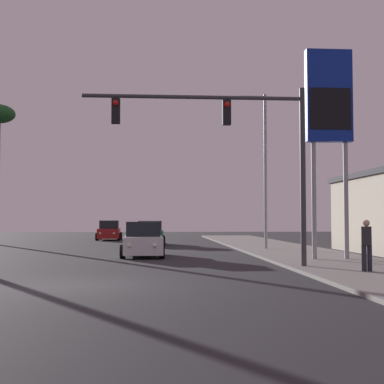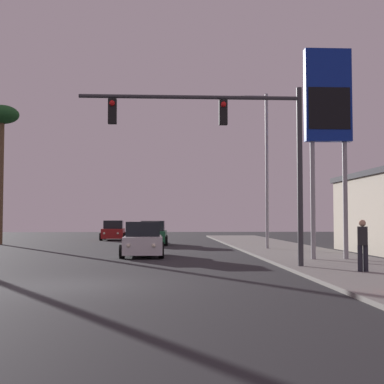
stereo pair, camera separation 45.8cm
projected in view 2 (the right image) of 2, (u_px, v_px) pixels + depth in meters
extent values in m
plane|color=#28282B|center=(67.00, 286.00, 14.55)|extent=(120.00, 120.00, 0.00)
cube|color=gray|center=(310.00, 256.00, 25.03)|extent=(5.00, 60.00, 0.12)
cube|color=#195933|center=(153.00, 237.00, 37.41)|extent=(1.93, 4.26, 0.80)
cube|color=black|center=(153.00, 226.00, 37.60)|extent=(1.66, 2.05, 0.70)
cylinder|color=black|center=(139.00, 241.00, 36.05)|extent=(0.24, 0.64, 0.64)
cylinder|color=black|center=(166.00, 241.00, 36.15)|extent=(0.24, 0.64, 0.64)
cylinder|color=black|center=(141.00, 240.00, 38.65)|extent=(0.24, 0.64, 0.64)
cylinder|color=black|center=(166.00, 240.00, 38.74)|extent=(0.24, 0.64, 0.64)
sphere|color=#F2EACC|center=(144.00, 237.00, 35.27)|extent=(0.18, 0.18, 0.18)
sphere|color=#F2EACC|center=(161.00, 237.00, 35.33)|extent=(0.18, 0.18, 0.18)
cube|color=silver|center=(143.00, 244.00, 25.80)|extent=(1.90, 4.24, 0.80)
cube|color=black|center=(143.00, 229.00, 25.99)|extent=(1.65, 2.04, 0.70)
cylinder|color=black|center=(122.00, 252.00, 24.44)|extent=(0.24, 0.64, 0.64)
cylinder|color=black|center=(161.00, 251.00, 24.53)|extent=(0.24, 0.64, 0.64)
cylinder|color=black|center=(126.00, 248.00, 27.04)|extent=(0.24, 0.64, 0.64)
cylinder|color=black|center=(162.00, 248.00, 27.13)|extent=(0.24, 0.64, 0.64)
sphere|color=#F2EACC|center=(128.00, 246.00, 23.66)|extent=(0.18, 0.18, 0.18)
sphere|color=#F2EACC|center=(154.00, 246.00, 23.72)|extent=(0.18, 0.18, 0.18)
cube|color=maroon|center=(113.00, 233.00, 46.03)|extent=(1.93, 4.26, 0.80)
cube|color=black|center=(114.00, 225.00, 46.22)|extent=(1.66, 2.05, 0.70)
cylinder|color=black|center=(101.00, 237.00, 44.68)|extent=(0.24, 0.64, 0.64)
cylinder|color=black|center=(123.00, 237.00, 44.77)|extent=(0.24, 0.64, 0.64)
cylinder|color=black|center=(104.00, 236.00, 47.27)|extent=(0.24, 0.64, 0.64)
cylinder|color=black|center=(125.00, 236.00, 47.37)|extent=(0.24, 0.64, 0.64)
sphere|color=#F2EACC|center=(104.00, 233.00, 43.89)|extent=(0.18, 0.18, 0.18)
sphere|color=#F2EACC|center=(118.00, 233.00, 43.95)|extent=(0.18, 0.18, 0.18)
cylinder|color=#38383D|center=(300.00, 176.00, 19.38)|extent=(0.20, 0.20, 6.50)
cylinder|color=#38383D|center=(190.00, 97.00, 19.32)|extent=(7.99, 0.14, 0.14)
cube|color=black|center=(223.00, 113.00, 19.35)|extent=(0.30, 0.24, 0.90)
sphere|color=red|center=(224.00, 104.00, 19.23)|extent=(0.20, 0.20, 0.20)
cube|color=black|center=(112.00, 111.00, 19.14)|extent=(0.30, 0.24, 0.90)
sphere|color=red|center=(112.00, 103.00, 19.02)|extent=(0.20, 0.20, 0.20)
cylinder|color=#99999E|center=(267.00, 171.00, 30.98)|extent=(0.18, 0.18, 9.00)
cylinder|color=#99999E|center=(254.00, 96.00, 31.16)|extent=(1.40, 0.10, 0.10)
ellipsoid|color=silver|center=(243.00, 97.00, 31.12)|extent=(0.50, 0.24, 0.20)
cylinder|color=#99999E|center=(313.00, 200.00, 22.65)|extent=(0.20, 0.20, 5.00)
cylinder|color=#99999E|center=(345.00, 200.00, 22.73)|extent=(0.20, 0.20, 5.00)
cube|color=navy|center=(328.00, 95.00, 22.92)|extent=(2.00, 0.40, 4.00)
cube|color=black|center=(329.00, 108.00, 22.68)|extent=(1.80, 0.03, 1.80)
cylinder|color=#23232D|center=(360.00, 258.00, 17.21)|extent=(0.16, 0.16, 0.85)
cylinder|color=#23232D|center=(366.00, 258.00, 17.22)|extent=(0.16, 0.16, 0.85)
cylinder|color=#262628|center=(363.00, 236.00, 17.25)|extent=(0.32, 0.32, 0.60)
sphere|color=tan|center=(362.00, 223.00, 17.27)|extent=(0.22, 0.22, 0.22)
cylinder|color=brown|center=(1.00, 182.00, 38.24)|extent=(0.36, 0.36, 8.87)
ellipsoid|color=#1E5123|center=(2.00, 114.00, 38.49)|extent=(2.40, 2.40, 1.32)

